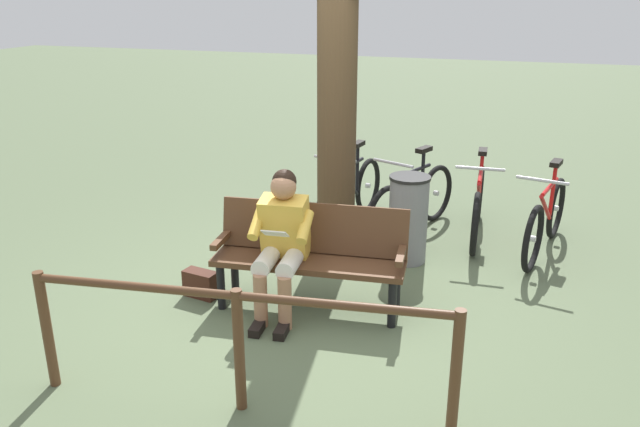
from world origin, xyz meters
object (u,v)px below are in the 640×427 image
at_px(bicycle_green, 546,220).
at_px(bicycle_red, 478,205).
at_px(bench, 311,249).
at_px(bicycle_blue, 412,202).
at_px(person_reading, 282,237).
at_px(tree_trunk, 337,82).
at_px(litter_bin, 408,219).
at_px(bicycle_black, 350,195).
at_px(handbag, 201,284).

xyz_separation_m(bicycle_green, bicycle_red, (0.69, -0.25, 0.00)).
height_order(bench, bicycle_blue, bicycle_blue).
bearing_deg(bicycle_blue, person_reading, 3.85).
distance_m(tree_trunk, bicycle_green, 2.52).
distance_m(person_reading, bicycle_green, 2.88).
height_order(bench, litter_bin, litter_bin).
relative_size(person_reading, bicycle_blue, 0.76).
relative_size(tree_trunk, bicycle_black, 2.05).
relative_size(bicycle_green, bicycle_red, 0.98).
bearing_deg(bicycle_green, bicycle_blue, -83.39).
xyz_separation_m(bicycle_green, bicycle_black, (2.09, -0.16, 0.00)).
bearing_deg(bicycle_green, person_reading, -33.85).
height_order(tree_trunk, bicycle_green, tree_trunk).
height_order(bench, bicycle_red, bicycle_red).
bearing_deg(tree_trunk, person_reading, 88.75).
relative_size(bench, bicycle_red, 0.98).
xyz_separation_m(tree_trunk, bicycle_black, (0.04, -0.69, -1.35)).
height_order(bicycle_blue, bicycle_black, same).
distance_m(person_reading, litter_bin, 1.58).
bearing_deg(litter_bin, tree_trunk, -6.94).
bearing_deg(handbag, bicycle_black, -110.02).
height_order(person_reading, bicycle_black, person_reading).
bearing_deg(bicycle_black, person_reading, 9.16).
height_order(handbag, litter_bin, litter_bin).
relative_size(person_reading, handbag, 4.00).
relative_size(litter_bin, bicycle_blue, 0.55).
bearing_deg(litter_bin, handbag, 40.42).
bearing_deg(bicycle_red, litter_bin, -36.97).
relative_size(handbag, tree_trunk, 0.09).
bearing_deg(bicycle_green, bicycle_red, -96.74).
relative_size(bench, bicycle_green, 0.99).
distance_m(bicycle_green, bicycle_red, 0.73).
xyz_separation_m(bicycle_green, bicycle_blue, (1.38, -0.15, 0.00)).
distance_m(handbag, bicycle_black, 2.27).
height_order(bench, tree_trunk, tree_trunk).
distance_m(handbag, bicycle_green, 3.48).
bearing_deg(bicycle_green, tree_trunk, -62.79).
height_order(bench, person_reading, person_reading).
bearing_deg(bicycle_black, handbag, -10.98).
xyz_separation_m(bicycle_red, bicycle_black, (1.40, 0.09, 0.00)).
relative_size(person_reading, litter_bin, 1.37).
bearing_deg(bicycle_red, bicycle_green, 68.12).
bearing_deg(handbag, litter_bin, -139.58).
xyz_separation_m(handbag, tree_trunk, (-0.81, -1.43, 1.59)).
xyz_separation_m(litter_bin, bicycle_green, (-1.29, -0.62, -0.08)).
bearing_deg(bicycle_green, litter_bin, -51.51).
distance_m(bench, bicycle_blue, 2.00).
bearing_deg(person_reading, tree_trunk, -96.95).
xyz_separation_m(handbag, bicycle_black, (-0.77, -2.12, 0.24)).
xyz_separation_m(person_reading, tree_trunk, (-0.03, -1.44, 1.05)).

